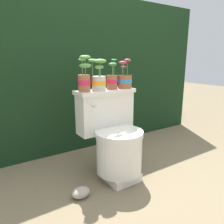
# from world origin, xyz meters

# --- Properties ---
(ground_plane) EXTENTS (12.00, 12.00, 0.00)m
(ground_plane) POSITION_xyz_m (0.00, 0.00, 0.00)
(ground_plane) COLOR #75664C
(hedge_backdrop) EXTENTS (2.93, 0.60, 1.49)m
(hedge_backdrop) POSITION_xyz_m (0.00, 1.00, 0.74)
(hedge_backdrop) COLOR black
(hedge_backdrop) RESTS_ON ground
(toilet) EXTENTS (0.47, 0.46, 0.66)m
(toilet) POSITION_xyz_m (-0.07, 0.10, 0.31)
(toilet) COLOR silver
(toilet) RESTS_ON ground
(potted_plant_left) EXTENTS (0.10, 0.09, 0.26)m
(potted_plant_left) POSITION_xyz_m (-0.25, 0.21, 0.76)
(potted_plant_left) COLOR #9E5638
(potted_plant_left) RESTS_ON toilet
(potted_plant_midleft) EXTENTS (0.13, 0.11, 0.23)m
(potted_plant_midleft) POSITION_xyz_m (-0.13, 0.20, 0.75)
(potted_plant_midleft) COLOR beige
(potted_plant_midleft) RESTS_ON toilet
(potted_plant_middle) EXTENTS (0.09, 0.10, 0.23)m
(potted_plant_middle) POSITION_xyz_m (-0.01, 0.22, 0.74)
(potted_plant_middle) COLOR #9E5638
(potted_plant_middle) RESTS_ON toilet
(potted_plant_midright) EXTENTS (0.13, 0.12, 0.23)m
(potted_plant_midright) POSITION_xyz_m (0.11, 0.21, 0.74)
(potted_plant_midright) COLOR #9E5638
(potted_plant_midright) RESTS_ON toilet
(garden_stone) EXTENTS (0.12, 0.10, 0.07)m
(garden_stone) POSITION_xyz_m (-0.42, -0.03, 0.03)
(garden_stone) COLOR #9E9384
(garden_stone) RESTS_ON ground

